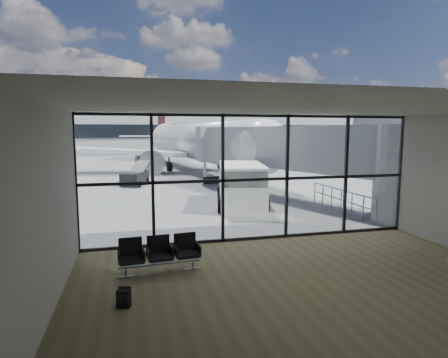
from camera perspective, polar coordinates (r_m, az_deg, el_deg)
name	(u,v)px	position (r m, az deg, el deg)	size (l,w,h in m)	color
ground	(163,160)	(52.84, -9.33, 2.88)	(220.00, 220.00, 0.00)	slate
lounge_shell	(323,186)	(8.91, 14.82, -0.97)	(12.02, 8.01, 4.51)	brown
glass_curtain_wall	(255,178)	(13.33, 4.81, 0.13)	(12.10, 0.12, 4.50)	white
jet_bridge	(297,152)	(21.67, 11.10, 4.09)	(8.00, 16.50, 4.33)	#A0A3A5
apron_railing	(341,197)	(19.08, 17.41, -2.68)	(0.06, 5.46, 1.11)	gray
far_terminal	(150,130)	(74.58, -11.26, 7.30)	(80.00, 12.20, 11.00)	#A3A39F
tree_3	(15,128)	(87.53, -29.27, 6.77)	(4.95, 4.95, 7.12)	#382619
tree_4	(47,125)	(86.17, -25.42, 7.41)	(5.61, 5.61, 8.07)	#382619
tree_5	(77,122)	(85.22, -21.45, 8.03)	(6.27, 6.27, 9.03)	#382619
seating_row	(159,252)	(10.77, -9.84, -10.92)	(2.25, 0.78, 1.00)	gray
backpack	(124,298)	(8.98, -15.03, -17.14)	(0.34, 0.33, 0.44)	black
airliner	(193,142)	(39.11, -4.75, 5.67)	(31.25, 36.35, 9.39)	white
service_van	(241,185)	(19.55, 2.65, -0.88)	(3.33, 5.46, 2.22)	white
belt_loader	(135,177)	(28.29, -13.36, 0.25)	(2.38, 3.80, 1.66)	black
mobile_stairs	(37,177)	(31.04, -26.58, 0.33)	(2.88, 3.79, 2.43)	gold
traffic_cone_b	(236,181)	(28.01, 1.86, -0.24)	(0.38, 0.38, 0.55)	#D63E0B
traffic_cone_c	(259,180)	(28.24, 5.29, -0.10)	(0.46, 0.46, 0.66)	#E84B0C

